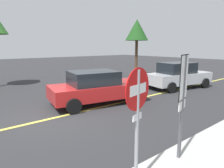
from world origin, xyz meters
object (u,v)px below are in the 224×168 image
(stop_sign, at_px, (137,109))
(speed_limit_sign, at_px, (183,89))
(car_red_behind_van, at_px, (97,87))
(tree_centre_verge, at_px, (137,31))
(car_silver_crossing, at_px, (178,75))

(stop_sign, height_order, speed_limit_sign, speed_limit_sign)
(car_red_behind_van, distance_m, tree_centre_verge, 9.91)
(speed_limit_sign, xyz_separation_m, car_silver_crossing, (7.54, 4.96, -0.93))
(car_silver_crossing, relative_size, tree_centre_verge, 0.93)
(speed_limit_sign, distance_m, car_red_behind_van, 5.58)
(stop_sign, distance_m, car_silver_crossing, 10.27)
(stop_sign, xyz_separation_m, car_red_behind_van, (2.81, 5.32, -0.81))
(speed_limit_sign, bearing_deg, car_red_behind_van, 75.38)
(speed_limit_sign, distance_m, car_silver_crossing, 9.08)
(stop_sign, relative_size, car_red_behind_van, 0.50)
(stop_sign, height_order, tree_centre_verge, tree_centre_verge)
(car_red_behind_van, xyz_separation_m, tree_centre_verge, (7.87, 5.09, 3.23))
(car_silver_crossing, distance_m, tree_centre_verge, 6.54)
(speed_limit_sign, height_order, car_silver_crossing, speed_limit_sign)
(car_red_behind_van, bearing_deg, car_silver_crossing, -3.33)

